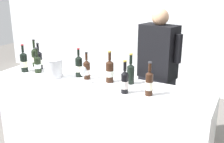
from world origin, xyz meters
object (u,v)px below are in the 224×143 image
at_px(wine_bottle_9, 24,62).
at_px(person_server, 157,84).
at_px(wine_glass, 83,72).
at_px(wine_bottle_4, 125,82).
at_px(wine_bottle_8, 35,57).
at_px(ice_bucket, 54,68).
at_px(wine_bottle_0, 149,83).
at_px(wine_bottle_1, 131,73).
at_px(wine_bottle_6, 39,60).
at_px(wine_bottle_2, 110,71).
at_px(wine_bottle_7, 87,69).
at_px(wine_bottle_5, 79,66).
at_px(wine_bottle_3, 38,64).

xyz_separation_m(wine_bottle_9, person_server, (1.46, 0.64, -0.24)).
height_order(wine_glass, person_server, person_server).
height_order(wine_bottle_4, wine_bottle_8, wine_bottle_8).
height_order(wine_bottle_4, ice_bucket, wine_bottle_4).
distance_m(wine_bottle_0, wine_bottle_1, 0.35).
bearing_deg(person_server, wine_bottle_6, -161.02).
height_order(wine_bottle_2, wine_bottle_8, wine_bottle_8).
height_order(wine_bottle_0, wine_bottle_7, wine_bottle_0).
xyz_separation_m(wine_bottle_1, wine_bottle_4, (0.06, -0.27, -0.01)).
distance_m(wine_bottle_2, wine_bottle_7, 0.27).
relative_size(wine_bottle_6, person_server, 0.19).
height_order(wine_bottle_5, wine_bottle_7, wine_bottle_5).
height_order(wine_bottle_1, wine_bottle_8, wine_bottle_8).
xyz_separation_m(wine_bottle_5, wine_bottle_7, (0.12, -0.03, -0.01)).
height_order(wine_bottle_8, ice_bucket, wine_bottle_8).
bearing_deg(wine_bottle_3, wine_bottle_2, 6.58).
bearing_deg(wine_bottle_6, wine_bottle_5, -1.34).
relative_size(wine_bottle_4, wine_bottle_8, 0.95).
bearing_deg(wine_bottle_9, wine_bottle_8, 100.38).
bearing_deg(wine_bottle_5, wine_bottle_1, 5.43).
distance_m(wine_bottle_1, wine_bottle_6, 1.22).
bearing_deg(wine_bottle_3, wine_bottle_0, -1.86).
bearing_deg(wine_bottle_7, wine_bottle_3, -173.33).
bearing_deg(ice_bucket, wine_bottle_9, -179.33).
xyz_separation_m(wine_bottle_1, wine_bottle_7, (-0.49, -0.09, -0.01)).
height_order(wine_bottle_4, wine_bottle_6, wine_bottle_6).
bearing_deg(person_server, wine_bottle_5, -147.64).
distance_m(wine_bottle_4, wine_bottle_8, 1.43).
relative_size(wine_bottle_7, wine_glass, 1.63).
height_order(wine_bottle_3, ice_bucket, wine_bottle_3).
height_order(wine_bottle_6, wine_bottle_9, wine_bottle_9).
height_order(wine_bottle_4, wine_bottle_7, wine_bottle_4).
height_order(wine_bottle_1, ice_bucket, wine_bottle_1).
xyz_separation_m(wine_bottle_7, wine_glass, (0.05, -0.14, 0.01)).
distance_m(ice_bucket, person_server, 1.21).
distance_m(wine_bottle_2, wine_bottle_9, 1.10).
distance_m(wine_bottle_0, wine_glass, 0.73).
height_order(wine_bottle_3, wine_bottle_6, wine_bottle_6).
bearing_deg(wine_bottle_4, wine_bottle_0, 14.10).
relative_size(wine_bottle_8, person_server, 0.20).
relative_size(wine_bottle_3, wine_bottle_4, 0.93).
bearing_deg(wine_bottle_4, ice_bucket, 176.15).
bearing_deg(wine_glass, wine_bottle_4, -4.58).
distance_m(wine_bottle_7, ice_bucket, 0.38).
xyz_separation_m(wine_bottle_0, wine_bottle_1, (-0.28, 0.21, 0.00)).
bearing_deg(wine_bottle_6, wine_bottle_0, -6.22).
height_order(wine_bottle_5, wine_bottle_9, wine_bottle_9).
relative_size(wine_bottle_1, wine_bottle_2, 0.96).
xyz_separation_m(wine_bottle_0, wine_bottle_8, (-1.63, 0.23, 0.00)).
bearing_deg(wine_glass, ice_bucket, 177.05).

